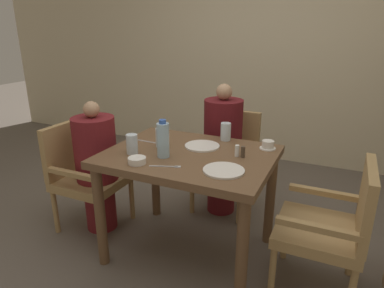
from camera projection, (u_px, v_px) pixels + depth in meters
The scene contains 20 objects.
ground_plane at pixel (190, 251), 2.52m from camera, with size 16.00×16.00×0.00m, color #60564C.
wall_back at pixel (268, 41), 3.91m from camera, with size 8.00×0.06×2.80m.
dining_table at pixel (189, 169), 2.30m from camera, with size 1.10×0.84×0.77m.
chair_left_side at pixel (84, 171), 2.73m from camera, with size 0.49×0.49×0.85m.
diner_in_left_chair at pixel (97, 166), 2.65m from camera, with size 0.32×0.32×1.05m.
chair_far_side at pixel (227, 156), 3.05m from camera, with size 0.49×0.49×0.85m.
diner_in_far_chair at pixel (222, 149), 2.90m from camera, with size 0.32×0.32×1.13m.
chair_right_side at pixel (333, 224), 2.00m from camera, with size 0.49×0.49×0.85m.
plate_main_left at pixel (224, 170), 1.98m from camera, with size 0.24×0.24×0.01m.
plate_main_right at pixel (202, 146), 2.38m from camera, with size 0.24×0.24×0.01m.
teacup_with_saucer at pixel (268, 145), 2.33m from camera, with size 0.11×0.11×0.06m.
bowl_small at pixel (137, 160), 2.09m from camera, with size 0.11×0.11×0.04m.
water_bottle at pixel (163, 140), 2.16m from camera, with size 0.08×0.08×0.25m.
glass_tall_near at pixel (226, 132), 2.50m from camera, with size 0.08×0.08×0.13m.
glass_tall_mid at pixel (161, 138), 2.37m from camera, with size 0.08×0.08×0.13m.
glass_tall_far at pixel (132, 144), 2.24m from camera, with size 0.08×0.08×0.13m.
salt_shaker at pixel (237, 151), 2.20m from camera, with size 0.03×0.03×0.08m.
pepper_shaker at pixel (243, 152), 2.18m from camera, with size 0.03×0.03×0.07m.
fork_beside_plate at pixel (168, 166), 2.04m from camera, with size 0.18×0.08×0.00m.
knife_beside_plate at pixel (151, 142), 2.47m from camera, with size 0.20×0.02×0.00m.
Camera 1 is at (0.90, -1.92, 1.57)m, focal length 32.00 mm.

